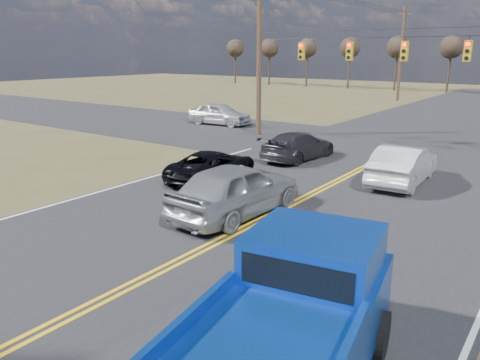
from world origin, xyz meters
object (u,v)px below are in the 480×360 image
Objects in this scene: silver_suv at (236,189)px; black_suv at (213,166)px; white_car_queue at (403,164)px; pickup_truck at (283,340)px; cross_car_west at (219,114)px; dgrey_car_queue at (298,146)px.

silver_suv is 4.44m from black_suv.
black_suv is 0.95× the size of white_car_queue.
pickup_truck is 13.17m from black_suv.
pickup_truck reaches higher than cross_car_west.
white_car_queue is at bearing -121.88° from cross_car_west.
dgrey_car_queue is 12.51m from cross_car_west.
black_suv is at bearing -38.70° from silver_suv.
black_suv is at bearing 85.38° from dgrey_car_queue.
white_car_queue is 5.89m from dgrey_car_queue.
pickup_truck is at bearing 97.93° from white_car_queue.
dgrey_car_queue is (0.91, 5.73, 0.05)m from black_suv.
pickup_truck is 28.91m from cross_car_west.
silver_suv is at bearing -144.75° from cross_car_west.
cross_car_west is at bearing -29.52° from white_car_queue.
silver_suv is at bearing 120.98° from pickup_truck.
white_car_queue reaches higher than dgrey_car_queue.
silver_suv reaches higher than dgrey_car_queue.
cross_car_west is (-12.95, 15.44, -0.07)m from silver_suv.
black_suv is 15.79m from cross_car_west.
dgrey_car_queue is at bearing -16.96° from white_car_queue.
pickup_truck is 1.34× the size of white_car_queue.
dgrey_car_queue reaches higher than black_suv.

